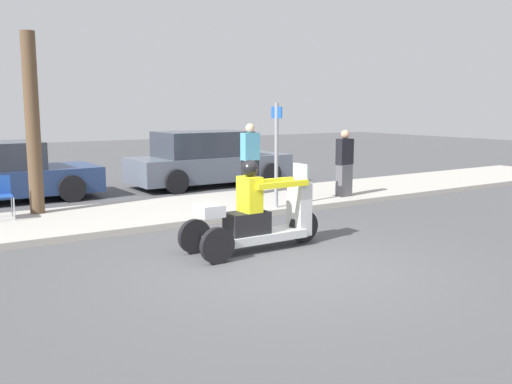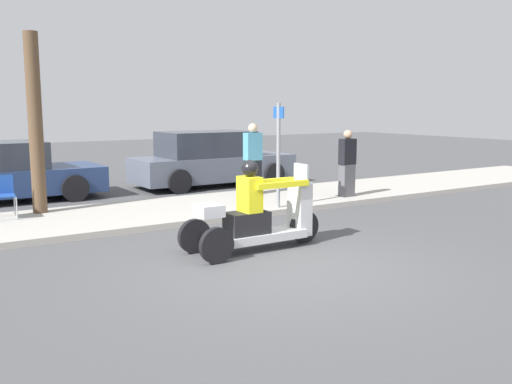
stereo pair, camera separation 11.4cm
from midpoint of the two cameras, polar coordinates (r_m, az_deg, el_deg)
The scene contains 8 objects.
ground_plane at distance 8.14m, azimuth 2.79°, elevation -7.51°, with size 60.00×60.00×0.00m, color #4C4C4F.
sidewalk_strip at distance 12.05m, azimuth -10.26°, elevation -2.03°, with size 28.00×2.80×0.12m.
motorcycle_trike at distance 8.96m, azimuth -0.26°, elevation -2.66°, with size 2.39×0.81×1.44m.
spectator_by_tree at distance 13.65m, azimuth 8.60°, elevation 2.74°, with size 0.38×0.23×1.58m.
spectator_far_back at distance 13.82m, azimuth -0.83°, elevation 3.19°, with size 0.41×0.25×1.72m.
parked_car_lot_center at distance 16.21m, azimuth -5.06°, elevation 3.18°, with size 4.55×1.97×1.55m.
tree_trunk at distance 12.13m, azimuth -21.70°, elevation 6.34°, with size 0.28×0.28×3.57m.
street_sign at distance 11.97m, azimuth 1.78°, elevation 4.12°, with size 0.08×0.36×2.20m.
Camera 1 is at (-4.68, -6.27, 2.26)m, focal length 40.00 mm.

